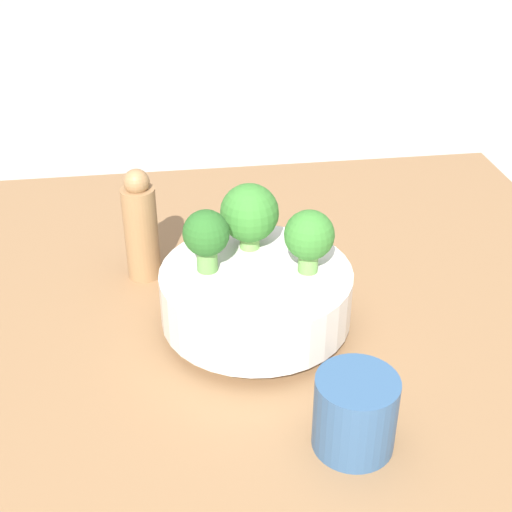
# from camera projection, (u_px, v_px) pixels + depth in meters

# --- Properties ---
(ground_plane) EXTENTS (6.00, 6.00, 0.00)m
(ground_plane) POSITION_uv_depth(u_px,v_px,m) (244.00, 343.00, 0.86)
(ground_plane) COLOR #ADA89E
(table) EXTENTS (0.96, 0.86, 0.04)m
(table) POSITION_uv_depth(u_px,v_px,m) (244.00, 330.00, 0.85)
(table) COLOR olive
(table) RESTS_ON ground_plane
(bowl) EXTENTS (0.22, 0.22, 0.08)m
(bowl) POSITION_uv_depth(u_px,v_px,m) (256.00, 296.00, 0.80)
(bowl) COLOR silver
(bowl) RESTS_ON table
(broccoli_floret_left) EXTENTS (0.06, 0.06, 0.07)m
(broccoli_floret_left) POSITION_uv_depth(u_px,v_px,m) (309.00, 237.00, 0.77)
(broccoli_floret_left) COLOR #6BA34C
(broccoli_floret_left) RESTS_ON bowl
(broccoli_floret_right) EXTENTS (0.05, 0.05, 0.07)m
(broccoli_floret_right) POSITION_uv_depth(u_px,v_px,m) (206.00, 236.00, 0.77)
(broccoli_floret_right) COLOR #609347
(broccoli_floret_right) RESTS_ON bowl
(broccoli_floret_front) EXTENTS (0.07, 0.07, 0.08)m
(broccoli_floret_front) POSITION_uv_depth(u_px,v_px,m) (249.00, 214.00, 0.81)
(broccoli_floret_front) COLOR #7AB256
(broccoli_floret_front) RESTS_ON bowl
(cup) EXTENTS (0.08, 0.08, 0.08)m
(cup) POSITION_uv_depth(u_px,v_px,m) (355.00, 413.00, 0.65)
(cup) COLOR #33567F
(cup) RESTS_ON table
(pepper_mill) EXTENTS (0.04, 0.04, 0.15)m
(pepper_mill) POSITION_uv_depth(u_px,v_px,m) (141.00, 227.00, 0.88)
(pepper_mill) COLOR #997047
(pepper_mill) RESTS_ON table
(fork) EXTENTS (0.18, 0.04, 0.01)m
(fork) POSITION_uv_depth(u_px,v_px,m) (250.00, 240.00, 0.99)
(fork) COLOR #B2B2B7
(fork) RESTS_ON table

